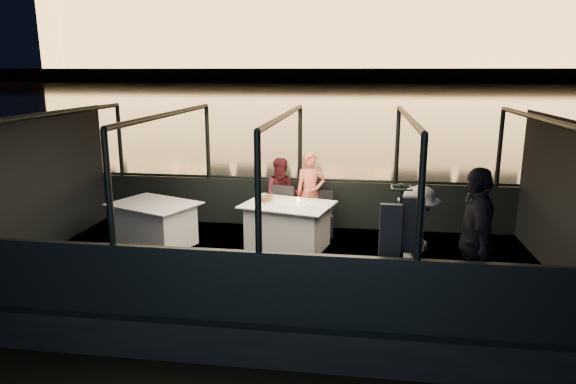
# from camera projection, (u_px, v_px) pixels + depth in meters

# --- Properties ---
(river_water) EXTENTS (500.00, 500.00, 0.00)m
(river_water) POSITION_uv_depth(u_px,v_px,m) (356.00, 92.00, 85.26)
(river_water) COLOR black
(river_water) RESTS_ON ground
(boat_hull) EXTENTS (8.60, 4.40, 1.00)m
(boat_hull) POSITION_uv_depth(u_px,v_px,m) (284.00, 292.00, 8.22)
(boat_hull) COLOR black
(boat_hull) RESTS_ON river_water
(boat_deck) EXTENTS (8.00, 4.00, 0.04)m
(boat_deck) POSITION_uv_depth(u_px,v_px,m) (284.00, 264.00, 8.11)
(boat_deck) COLOR black
(boat_deck) RESTS_ON boat_hull
(gunwale_port) EXTENTS (8.00, 0.08, 0.90)m
(gunwale_port) POSITION_uv_depth(u_px,v_px,m) (300.00, 203.00, 9.92)
(gunwale_port) COLOR black
(gunwale_port) RESTS_ON boat_deck
(gunwale_starboard) EXTENTS (8.00, 0.08, 0.90)m
(gunwale_starboard) POSITION_uv_depth(u_px,v_px,m) (259.00, 288.00, 6.07)
(gunwale_starboard) COLOR black
(gunwale_starboard) RESTS_ON boat_deck
(cabin_glass_port) EXTENTS (8.00, 0.02, 1.40)m
(cabin_glass_port) POSITION_uv_depth(u_px,v_px,m) (300.00, 144.00, 9.66)
(cabin_glass_port) COLOR #99B2B2
(cabin_glass_port) RESTS_ON gunwale_port
(cabin_glass_starboard) EXTENTS (8.00, 0.02, 1.40)m
(cabin_glass_starboard) POSITION_uv_depth(u_px,v_px,m) (258.00, 193.00, 5.81)
(cabin_glass_starboard) COLOR #99B2B2
(cabin_glass_starboard) RESTS_ON gunwale_starboard
(cabin_roof_glass) EXTENTS (8.00, 4.00, 0.02)m
(cabin_roof_glass) POSITION_uv_depth(u_px,v_px,m) (284.00, 116.00, 7.57)
(cabin_roof_glass) COLOR #99B2B2
(cabin_roof_glass) RESTS_ON boat_deck
(end_wall_fore) EXTENTS (0.02, 4.00, 2.30)m
(end_wall_fore) POSITION_uv_depth(u_px,v_px,m) (43.00, 184.00, 8.39)
(end_wall_fore) COLOR black
(end_wall_fore) RESTS_ON boat_deck
(end_wall_aft) EXTENTS (0.02, 4.00, 2.30)m
(end_wall_aft) POSITION_uv_depth(u_px,v_px,m) (562.00, 201.00, 7.28)
(end_wall_aft) COLOR black
(end_wall_aft) RESTS_ON boat_deck
(canopy_ribs) EXTENTS (8.00, 4.00, 2.30)m
(canopy_ribs) POSITION_uv_depth(u_px,v_px,m) (284.00, 192.00, 7.84)
(canopy_ribs) COLOR black
(canopy_ribs) RESTS_ON boat_deck
(embankment) EXTENTS (400.00, 140.00, 6.00)m
(embankment) POSITION_uv_depth(u_px,v_px,m) (360.00, 76.00, 210.23)
(embankment) COLOR #423D33
(embankment) RESTS_ON ground
(dining_table_central) EXTENTS (1.66, 1.37, 0.77)m
(dining_table_central) POSITION_uv_depth(u_px,v_px,m) (288.00, 225.00, 8.72)
(dining_table_central) COLOR white
(dining_table_central) RESTS_ON boat_deck
(dining_table_aft) EXTENTS (1.68, 1.48, 0.74)m
(dining_table_aft) POSITION_uv_depth(u_px,v_px,m) (155.00, 223.00, 8.86)
(dining_table_aft) COLOR silver
(dining_table_aft) RESTS_ON boat_deck
(chair_port_left) EXTENTS (0.51, 0.51, 0.92)m
(chair_port_left) POSITION_uv_depth(u_px,v_px,m) (281.00, 214.00, 9.16)
(chair_port_left) COLOR black
(chair_port_left) RESTS_ON boat_deck
(chair_port_right) EXTENTS (0.44, 0.44, 0.80)m
(chair_port_right) POSITION_uv_depth(u_px,v_px,m) (322.00, 212.00, 9.32)
(chair_port_right) COLOR black
(chair_port_right) RESTS_ON boat_deck
(coat_stand) EXTENTS (0.56, 0.50, 1.65)m
(coat_stand) POSITION_uv_depth(u_px,v_px,m) (398.00, 245.00, 6.20)
(coat_stand) COLOR black
(coat_stand) RESTS_ON boat_deck
(person_woman_coral) EXTENTS (0.63, 0.52, 1.52)m
(person_woman_coral) POSITION_uv_depth(u_px,v_px,m) (310.00, 194.00, 9.41)
(person_woman_coral) COLOR #EE6E56
(person_woman_coral) RESTS_ON boat_deck
(person_man_maroon) EXTENTS (0.74, 0.61, 1.41)m
(person_man_maroon) POSITION_uv_depth(u_px,v_px,m) (282.00, 194.00, 9.42)
(person_man_maroon) COLOR #411219
(person_man_maroon) RESTS_ON boat_deck
(passenger_stripe) EXTENTS (0.80, 1.10, 1.52)m
(passenger_stripe) POSITION_uv_depth(u_px,v_px,m) (417.00, 236.00, 6.69)
(passenger_stripe) COLOR silver
(passenger_stripe) RESTS_ON boat_deck
(passenger_dark) EXTENTS (0.51, 1.11, 1.86)m
(passenger_dark) POSITION_uv_depth(u_px,v_px,m) (474.00, 247.00, 6.26)
(passenger_dark) COLOR black
(passenger_dark) RESTS_ON boat_deck
(wine_bottle) EXTENTS (0.08, 0.08, 0.32)m
(wine_bottle) POSITION_uv_depth(u_px,v_px,m) (256.00, 195.00, 8.60)
(wine_bottle) COLOR #13341C
(wine_bottle) RESTS_ON dining_table_central
(bread_basket) EXTENTS (0.23, 0.23, 0.09)m
(bread_basket) POSITION_uv_depth(u_px,v_px,m) (266.00, 199.00, 8.83)
(bread_basket) COLOR brown
(bread_basket) RESTS_ON dining_table_central
(amber_candle) EXTENTS (0.07, 0.07, 0.08)m
(amber_candle) POSITION_uv_depth(u_px,v_px,m) (298.00, 200.00, 8.72)
(amber_candle) COLOR gold
(amber_candle) RESTS_ON dining_table_central
(plate_near) EXTENTS (0.24, 0.24, 0.01)m
(plate_near) POSITION_uv_depth(u_px,v_px,m) (309.00, 206.00, 8.46)
(plate_near) COLOR white
(plate_near) RESTS_ON dining_table_central
(plate_far) EXTENTS (0.32, 0.32, 0.02)m
(plate_far) POSITION_uv_depth(u_px,v_px,m) (274.00, 199.00, 8.90)
(plate_far) COLOR white
(plate_far) RESTS_ON dining_table_central
(wine_glass_white) EXTENTS (0.07, 0.07, 0.18)m
(wine_glass_white) POSITION_uv_depth(u_px,v_px,m) (265.00, 198.00, 8.63)
(wine_glass_white) COLOR silver
(wine_glass_white) RESTS_ON dining_table_central
(wine_glass_red) EXTENTS (0.07, 0.07, 0.17)m
(wine_glass_red) POSITION_uv_depth(u_px,v_px,m) (307.00, 195.00, 8.88)
(wine_glass_red) COLOR silver
(wine_glass_red) RESTS_ON dining_table_central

